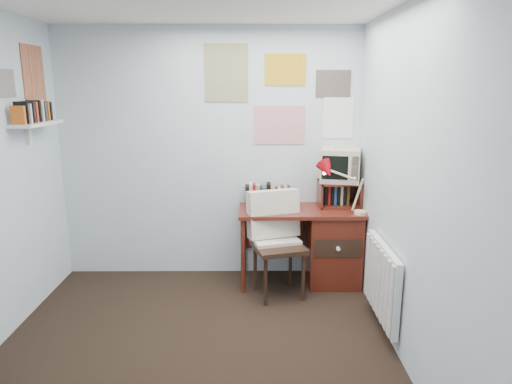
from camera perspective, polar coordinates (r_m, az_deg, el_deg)
The scene contains 13 objects.
ground at distance 3.44m, azimuth -8.14°, elevation -21.25°, with size 3.50×3.50×0.00m, color black.
back_wall at distance 4.63m, azimuth -5.81°, elevation 4.61°, with size 3.00×0.02×2.50m, color silver.
right_wall at distance 3.08m, azimuth 19.87°, elevation -0.50°, with size 0.02×3.50×2.50m, color silver.
desk at distance 4.61m, azimuth 8.87°, elevation -6.35°, with size 1.20×0.55×0.76m.
desk_chair at distance 4.25m, azimuth 2.88°, elevation -6.93°, with size 0.49×0.47×0.95m, color black.
desk_lamp at distance 4.32m, azimuth 13.06°, elevation 0.08°, with size 0.31×0.26×0.44m, color #AC0B15.
tv_riser at distance 4.60m, azimuth 10.32°, elevation -0.22°, with size 0.40×0.30×0.25m, color #581E14.
crt_tv at distance 4.56m, azimuth 10.50°, elevation 3.53°, with size 0.37×0.34×0.35m, color beige.
book_row at distance 4.60m, azimuth 2.42°, elevation -0.21°, with size 0.60×0.14×0.22m, color #581E14.
radiator at distance 3.82m, azimuth 15.47°, elevation -10.68°, with size 0.09×0.80×0.60m, color white.
wall_shelf at distance 4.32m, azimuth -25.75°, elevation 7.72°, with size 0.20×0.62×0.24m, color white.
posters_back at distance 4.56m, azimuth 3.00°, elevation 12.11°, with size 1.20×0.01×0.90m, color white.
posters_left at distance 4.35m, azimuth -27.41°, elevation 12.61°, with size 0.01×0.70×0.60m, color white.
Camera 1 is at (0.43, -2.80, 1.94)m, focal length 32.00 mm.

